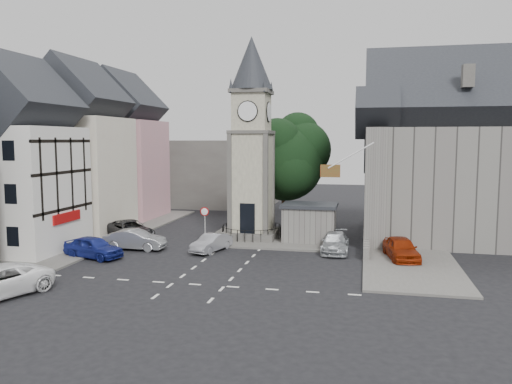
% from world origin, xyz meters
% --- Properties ---
extents(ground, '(120.00, 120.00, 0.00)m').
position_xyz_m(ground, '(0.00, 0.00, 0.00)').
color(ground, black).
rests_on(ground, ground).
extents(pavement_west, '(6.00, 30.00, 0.14)m').
position_xyz_m(pavement_west, '(-12.50, 6.00, 0.07)').
color(pavement_west, '#595651').
rests_on(pavement_west, ground).
extents(pavement_east, '(6.00, 26.00, 0.14)m').
position_xyz_m(pavement_east, '(12.00, 8.00, 0.07)').
color(pavement_east, '#595651').
rests_on(pavement_east, ground).
extents(central_island, '(10.00, 8.00, 0.16)m').
position_xyz_m(central_island, '(1.50, 8.00, 0.08)').
color(central_island, '#595651').
rests_on(central_island, ground).
extents(road_markings, '(20.00, 8.00, 0.01)m').
position_xyz_m(road_markings, '(0.00, -5.50, 0.01)').
color(road_markings, silver).
rests_on(road_markings, ground).
extents(clock_tower, '(4.86, 4.86, 16.25)m').
position_xyz_m(clock_tower, '(0.00, 7.99, 8.12)').
color(clock_tower, '#4C4944').
rests_on(clock_tower, ground).
extents(stone_shelter, '(4.30, 3.30, 3.08)m').
position_xyz_m(stone_shelter, '(4.80, 7.50, 1.55)').
color(stone_shelter, slate).
rests_on(stone_shelter, ground).
extents(town_tree, '(7.20, 7.20, 10.80)m').
position_xyz_m(town_tree, '(2.00, 13.00, 6.97)').
color(town_tree, black).
rests_on(town_tree, ground).
extents(warning_sign_post, '(0.70, 0.19, 2.85)m').
position_xyz_m(warning_sign_post, '(-3.20, 5.43, 2.03)').
color(warning_sign_post, black).
rests_on(warning_sign_post, ground).
extents(terrace_pink, '(8.10, 7.60, 12.80)m').
position_xyz_m(terrace_pink, '(-15.50, 16.00, 6.58)').
color(terrace_pink, '#CC8C96').
rests_on(terrace_pink, ground).
extents(terrace_cream, '(8.10, 7.60, 12.80)m').
position_xyz_m(terrace_cream, '(-15.50, 8.00, 6.58)').
color(terrace_cream, beige).
rests_on(terrace_cream, ground).
extents(terrace_tudor, '(8.10, 7.60, 12.00)m').
position_xyz_m(terrace_tudor, '(-15.50, 0.00, 6.19)').
color(terrace_tudor, silver).
rests_on(terrace_tudor, ground).
extents(backdrop_west, '(20.00, 10.00, 8.00)m').
position_xyz_m(backdrop_west, '(-12.00, 28.00, 4.00)').
color(backdrop_west, '#4C4944').
rests_on(backdrop_west, ground).
extents(east_building, '(14.40, 11.40, 12.60)m').
position_xyz_m(east_building, '(15.59, 11.00, 6.26)').
color(east_building, slate).
rests_on(east_building, ground).
extents(east_boundary_wall, '(0.40, 16.00, 0.90)m').
position_xyz_m(east_boundary_wall, '(9.20, 10.00, 0.45)').
color(east_boundary_wall, slate).
rests_on(east_boundary_wall, ground).
extents(flagpole, '(3.68, 0.10, 2.74)m').
position_xyz_m(flagpole, '(8.00, 4.00, 7.00)').
color(flagpole, white).
rests_on(flagpole, ground).
extents(car_west_blue, '(4.72, 2.88, 1.50)m').
position_xyz_m(car_west_blue, '(-9.14, -0.94, 0.75)').
color(car_west_blue, navy).
rests_on(car_west_blue, ground).
extents(car_west_silver, '(4.54, 1.64, 1.49)m').
position_xyz_m(car_west_silver, '(-7.50, 2.11, 0.74)').
color(car_west_silver, gray).
rests_on(car_west_silver, ground).
extents(car_west_grey, '(5.92, 5.77, 1.57)m').
position_xyz_m(car_west_grey, '(-9.53, 5.37, 0.79)').
color(car_west_grey, '#28282A').
rests_on(car_west_grey, ground).
extents(car_island_silver, '(2.38, 4.08, 1.27)m').
position_xyz_m(car_island_silver, '(-1.81, 2.71, 0.63)').
color(car_island_silver, '#9D9EA5').
rests_on(car_island_silver, ground).
extents(car_island_east, '(1.98, 4.73, 1.36)m').
position_xyz_m(car_island_east, '(7.00, 4.50, 0.68)').
color(car_island_east, '#A8ACB0').
rests_on(car_island_east, ground).
extents(car_east_red, '(2.61, 4.82, 1.55)m').
position_xyz_m(car_east_red, '(11.50, 3.00, 0.78)').
color(car_east_red, '#932508').
rests_on(car_east_red, ground).
extents(pedestrian, '(0.73, 0.54, 1.84)m').
position_xyz_m(pedestrian, '(11.18, 6.40, 0.92)').
color(pedestrian, beige).
rests_on(pedestrian, ground).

